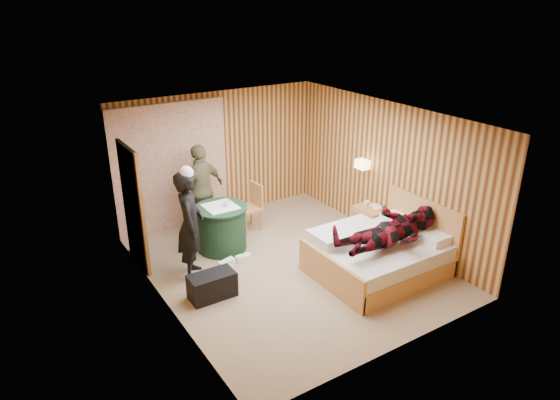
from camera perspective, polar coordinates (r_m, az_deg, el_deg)
floor at (r=8.38m, az=0.88°, el=-7.45°), size 4.20×5.00×0.01m
ceiling at (r=7.45m, az=0.99°, el=9.43°), size 4.20×5.00×0.01m
wall_back at (r=9.89m, az=-7.07°, el=5.10°), size 4.20×0.02×2.50m
wall_left at (r=7.00m, az=-13.62°, el=-3.00°), size 0.02×5.00×2.50m
wall_right at (r=9.08m, az=12.09°, el=3.16°), size 0.02×5.00×2.50m
curtain at (r=9.48m, az=-12.32°, el=3.65°), size 2.20×0.08×2.40m
doorway at (r=8.33m, az=-16.48°, el=-0.76°), size 0.06×0.90×2.05m
wall_lamp at (r=9.26m, az=9.41°, el=4.06°), size 0.26×0.24×0.16m
bed at (r=8.21m, az=11.18°, el=-6.12°), size 1.99×1.56×1.07m
nightstand at (r=9.36m, az=10.23°, el=-2.42°), size 0.43×0.59×0.57m
round_table at (r=8.77m, az=-6.70°, el=-3.14°), size 0.92×0.92×0.81m
chair_far at (r=9.32m, az=-8.70°, el=-0.78°), size 0.42×0.42×0.93m
chair_near at (r=9.41m, az=-3.23°, el=-0.36°), size 0.44×0.44×0.91m
duffel_bag at (r=7.55m, az=-7.76°, el=-9.67°), size 0.68×0.37×0.39m
sneaker_left at (r=8.33m, az=-6.10°, el=-7.27°), size 0.32×0.21×0.13m
sneaker_right at (r=8.49m, az=-4.21°, el=-6.66°), size 0.27×0.12×0.12m
woman_standing at (r=7.85m, az=-10.24°, el=-2.81°), size 0.65×0.76×1.76m
man_at_table at (r=9.24m, az=-8.93°, el=1.16°), size 1.09×0.74×1.72m
man_on_bed at (r=7.79m, az=12.81°, el=-2.50°), size 0.86×0.67×1.77m
book_lower at (r=9.21m, az=10.56°, el=-0.93°), size 0.20×0.25×0.02m
book_upper at (r=9.21m, az=10.56°, el=-0.82°), size 0.17×0.23×0.02m
cup_nightstand at (r=9.32m, az=9.83°, el=-0.36°), size 0.11×0.11×0.09m
cup_table at (r=8.58m, az=-6.09°, el=-0.39°), size 0.14×0.14×0.10m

